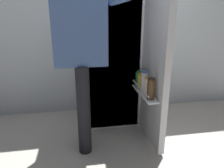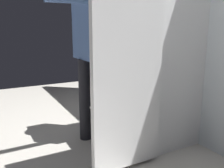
# 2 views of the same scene
# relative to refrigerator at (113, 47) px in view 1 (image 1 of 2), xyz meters

# --- Properties ---
(ground_plane) EXTENTS (6.08, 6.08, 0.00)m
(ground_plane) POSITION_rel_refrigerator_xyz_m (-0.03, -0.47, -0.90)
(ground_plane) COLOR #B7B2A8
(kitchen_wall) EXTENTS (4.40, 0.10, 2.53)m
(kitchen_wall) POSITION_rel_refrigerator_xyz_m (-0.03, 0.39, 0.36)
(kitchen_wall) COLOR silver
(kitchen_wall) RESTS_ON ground_plane
(refrigerator) EXTENTS (0.66, 1.15, 1.80)m
(refrigerator) POSITION_rel_refrigerator_xyz_m (0.00, 0.00, 0.00)
(refrigerator) COLOR white
(refrigerator) RESTS_ON ground_plane
(person) EXTENTS (0.54, 0.76, 1.66)m
(person) POSITION_rel_refrigerator_xyz_m (-0.37, -0.52, 0.10)
(person) COLOR black
(person) RESTS_ON ground_plane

